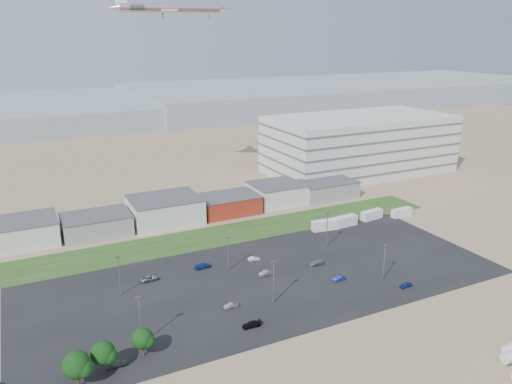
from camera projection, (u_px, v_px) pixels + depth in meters
ground at (288, 323)px, 106.04m from camera, size 700.00×700.00×0.00m
parking_lot at (266, 279)px, 125.27m from camera, size 120.00×50.00×0.01m
grass_strip at (203, 238)px, 150.57m from camera, size 160.00×16.00×0.02m
hills_backdrop at (134, 108)px, 391.29m from camera, size 700.00×200.00×9.00m
building_row at (131, 215)px, 158.50m from camera, size 170.00×20.00×8.00m
parking_garage at (359, 144)px, 221.52m from camera, size 80.00×40.00×25.00m
storage_tank_nw at (512, 357)px, 93.11m from camera, size 4.14×2.19×2.43m
box_trailer_a at (325, 225)px, 156.82m from camera, size 8.65×3.61×3.15m
box_trailer_b at (345, 221)px, 159.96m from camera, size 8.82×3.43×3.23m
box_trailer_c at (372, 215)px, 166.13m from camera, size 8.28×3.56×3.01m
box_trailer_d at (402, 212)px, 168.58m from camera, size 7.63×2.75×2.82m
tree_mid at (77, 367)px, 85.79m from camera, size 5.23×5.23×7.84m
tree_right at (103, 355)px, 89.62m from camera, size 4.73×4.73×7.09m
tree_near at (143, 341)px, 94.40m from camera, size 4.40×4.40×6.60m
lightpole_front_l at (140, 320)px, 97.63m from camera, size 1.22×0.51×10.37m
lightpole_front_m at (274, 282)px, 112.65m from camera, size 1.23×0.51×10.45m
lightpole_front_r at (384, 262)px, 123.52m from camera, size 1.13×0.47×9.61m
lightpole_back_l at (119, 276)px, 116.27m from camera, size 1.16×0.48×9.82m
lightpole_back_m at (228, 254)px, 128.51m from camera, size 1.11×0.46×9.41m
lightpole_back_r at (327, 230)px, 143.23m from camera, size 1.24×0.52×10.51m
airliner at (171, 8)px, 179.01m from camera, size 48.79×38.57×12.76m
parked_car_1 at (339, 278)px, 124.55m from camera, size 3.56×1.52×1.14m
parked_car_2 at (406, 285)px, 121.29m from camera, size 3.31×1.40×1.12m
parked_car_3 at (251, 324)px, 104.63m from camera, size 4.14×1.86×1.18m
parked_car_4 at (231, 305)px, 111.99m from camera, size 3.52×1.40×1.14m
parked_car_6 at (203, 266)px, 131.13m from camera, size 4.62×2.05×1.32m
parked_car_7 at (266, 273)px, 127.27m from camera, size 3.85×1.56×1.24m
parked_car_9 at (150, 278)px, 124.40m from camera, size 4.86×2.58×1.30m
parked_car_10 at (117, 363)px, 92.21m from camera, size 3.99×1.85×1.13m
parked_car_11 at (254, 259)px, 135.62m from camera, size 3.41×1.50×1.09m
parked_car_12 at (316, 263)px, 132.98m from camera, size 4.02×1.67×1.16m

